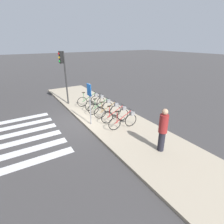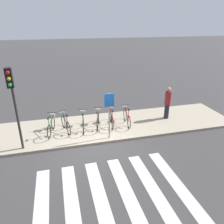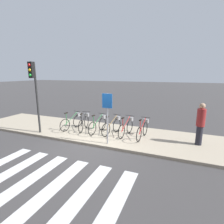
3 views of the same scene
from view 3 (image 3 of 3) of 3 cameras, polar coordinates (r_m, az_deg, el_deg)
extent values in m
plane|color=#423F3F|center=(7.81, -7.25, -11.01)|extent=(120.00, 120.00, 0.00)
cube|color=#B7A88E|center=(9.12, -2.29, -6.99)|extent=(15.44, 3.21, 0.12)
torus|color=black|center=(9.46, -15.13, -4.18)|extent=(0.17, 0.67, 0.68)
torus|color=black|center=(10.06, -11.16, -2.98)|extent=(0.17, 0.67, 0.68)
cylinder|color=#267238|center=(9.68, -13.16, -2.02)|extent=(0.22, 0.93, 0.57)
cylinder|color=#267238|center=(9.46, -14.66, -2.24)|extent=(0.04, 0.04, 0.61)
cube|color=black|center=(9.38, -14.76, -0.33)|extent=(0.11, 0.21, 0.04)
cylinder|color=#262626|center=(9.92, -11.30, 0.21)|extent=(0.46, 0.12, 0.02)
cube|color=gray|center=(10.00, -11.05, -0.80)|extent=(0.28, 0.24, 0.18)
torus|color=black|center=(9.06, -10.14, -4.68)|extent=(0.18, 0.67, 0.68)
torus|color=black|center=(9.89, -8.32, -3.13)|extent=(0.18, 0.67, 0.68)
cylinder|color=black|center=(9.40, -9.25, -2.28)|extent=(0.23, 0.93, 0.57)
cylinder|color=black|center=(9.09, -9.94, -2.61)|extent=(0.04, 0.04, 0.61)
cube|color=black|center=(9.01, -10.01, -0.63)|extent=(0.11, 0.21, 0.04)
cylinder|color=#262626|center=(9.76, -8.43, 0.11)|extent=(0.45, 0.12, 0.02)
cube|color=gray|center=(9.85, -8.30, -0.90)|extent=(0.28, 0.25, 0.18)
torus|color=black|center=(8.64, -6.50, -5.39)|extent=(0.12, 0.67, 0.68)
torus|color=black|center=(9.37, -3.17, -3.90)|extent=(0.12, 0.67, 0.68)
cylinder|color=#267238|center=(8.93, -4.80, -2.95)|extent=(0.15, 0.94, 0.57)
cylinder|color=#267238|center=(8.65, -6.05, -3.26)|extent=(0.04, 0.04, 0.61)
cube|color=black|center=(8.57, -6.10, -1.18)|extent=(0.09, 0.21, 0.04)
cylinder|color=#262626|center=(9.23, -3.21, -0.48)|extent=(0.46, 0.08, 0.02)
cube|color=gray|center=(9.31, -3.03, -1.56)|extent=(0.26, 0.23, 0.18)
torus|color=black|center=(8.40, -2.02, -5.85)|extent=(0.20, 0.66, 0.68)
torus|color=black|center=(9.11, 1.59, -4.36)|extent=(0.20, 0.66, 0.68)
cylinder|color=olive|center=(8.68, -0.14, -3.37)|extent=(0.26, 0.92, 0.57)
cylinder|color=olive|center=(8.41, -1.50, -3.66)|extent=(0.04, 0.04, 0.61)
cube|color=black|center=(8.33, -1.51, -1.52)|extent=(0.12, 0.21, 0.04)
cylinder|color=#262626|center=(8.97, 1.61, -0.86)|extent=(0.45, 0.13, 0.02)
cube|color=gray|center=(9.05, 1.79, -1.97)|extent=(0.28, 0.25, 0.18)
torus|color=black|center=(8.15, 3.11, -6.44)|extent=(0.13, 0.67, 0.68)
torus|color=black|center=(8.95, 5.81, -4.75)|extent=(0.13, 0.67, 0.68)
cylinder|color=red|center=(8.47, 4.55, -3.81)|extent=(0.16, 0.94, 0.57)
cylinder|color=red|center=(8.17, 3.54, -4.17)|extent=(0.04, 0.04, 0.61)
cube|color=black|center=(8.08, 3.57, -1.97)|extent=(0.10, 0.21, 0.04)
cylinder|color=#262626|center=(8.80, 5.89, -1.18)|extent=(0.46, 0.09, 0.02)
cube|color=gray|center=(8.89, 6.00, -2.30)|extent=(0.27, 0.23, 0.18)
torus|color=black|center=(7.88, 8.79, -7.27)|extent=(0.10, 0.68, 0.68)
torus|color=black|center=(8.72, 10.78, -5.39)|extent=(0.10, 0.68, 0.68)
cylinder|color=red|center=(8.21, 9.91, -4.49)|extent=(0.12, 0.94, 0.57)
cylinder|color=red|center=(7.90, 9.17, -4.91)|extent=(0.03, 0.03, 0.61)
cube|color=black|center=(7.81, 9.25, -2.64)|extent=(0.09, 0.21, 0.04)
cylinder|color=#262626|center=(8.56, 10.94, -1.73)|extent=(0.46, 0.07, 0.02)
cube|color=gray|center=(8.65, 10.98, -2.88)|extent=(0.26, 0.22, 0.18)
cylinder|color=#23232D|center=(8.33, 26.56, -6.84)|extent=(0.26, 0.26, 0.83)
cylinder|color=maroon|center=(8.12, 27.09, -1.62)|extent=(0.34, 0.34, 0.73)
sphere|color=tan|center=(8.03, 27.43, 1.75)|extent=(0.24, 0.24, 0.24)
cylinder|color=#2D2D2D|center=(9.45, -23.25, 4.05)|extent=(0.10, 0.10, 3.52)
cube|color=black|center=(9.25, -24.80, 12.37)|extent=(0.24, 0.20, 0.75)
sphere|color=red|center=(9.18, -25.40, 13.73)|extent=(0.14, 0.14, 0.14)
sphere|color=gold|center=(9.18, -25.26, 12.30)|extent=(0.14, 0.14, 0.14)
sphere|color=green|center=(9.18, -25.13, 10.87)|extent=(0.14, 0.14, 0.14)
cylinder|color=#99999E|center=(7.36, -1.50, -2.41)|extent=(0.06, 0.06, 2.18)
cube|color=#1959B2|center=(7.18, -1.60, 3.65)|extent=(0.44, 0.03, 0.60)
camera|label=1|loc=(5.84, 82.51, 13.26)|focal=28.00mm
camera|label=2|loc=(5.87, -96.67, 20.56)|focal=35.00mm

